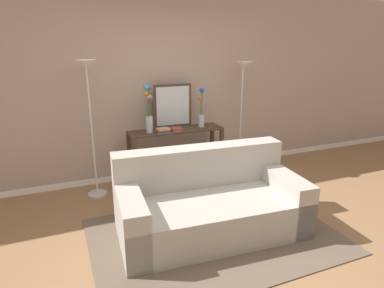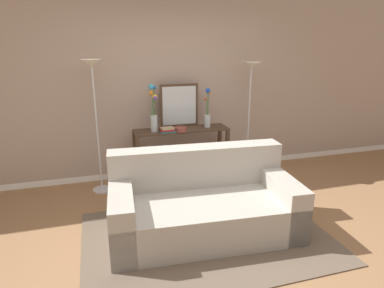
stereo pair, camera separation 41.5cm
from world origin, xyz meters
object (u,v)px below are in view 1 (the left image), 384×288
floor_lamp_right (242,87)px  vase_short_flowers (201,113)px  vase_tall_flowers (149,112)px  fruit_bowl (176,129)px  book_row_under_console (152,181)px  couch (209,204)px  wall_mirror (173,106)px  console_table (176,145)px  floor_lamp_left (88,91)px  book_stack (163,131)px

floor_lamp_right → vase_short_flowers: (-0.65, 0.04, -0.36)m
vase_tall_flowers → fruit_bowl: bearing=-15.0°
fruit_bowl → book_row_under_console: (-0.36, 0.12, -0.77)m
book_row_under_console → couch: bearing=-80.1°
vase_short_flowers → fruit_bowl: vase_short_flowers is taller
couch → wall_mirror: 1.79m
couch → vase_tall_flowers: vase_tall_flowers is taller
console_table → book_row_under_console: (-0.39, 0.00, -0.50)m
wall_mirror → vase_short_flowers: wall_mirror is taller
vase_tall_flowers → fruit_bowl: (0.36, -0.10, -0.26)m
floor_lamp_right → book_row_under_console: bearing=178.1°
couch → floor_lamp_right: 2.12m
fruit_bowl → floor_lamp_right: bearing=3.6°
console_table → couch: bearing=-95.7°
console_table → book_row_under_console: bearing=180.0°
vase_tall_flowers → book_row_under_console: vase_tall_flowers is taller
floor_lamp_right → fruit_bowl: (-1.09, -0.07, -0.54)m
floor_lamp_right → vase_tall_flowers: 1.48m
floor_lamp_left → vase_tall_flowers: bearing=2.1°
couch → book_stack: (-0.09, 1.32, 0.52)m
floor_lamp_left → vase_short_flowers: (1.58, 0.04, -0.42)m
console_table → vase_short_flowers: 0.60m
book_stack → book_row_under_console: book_stack is taller
vase_tall_flowers → book_stack: (0.17, -0.10, -0.25)m
floor_lamp_left → book_row_under_console: bearing=3.4°
wall_mirror → vase_tall_flowers: vase_tall_flowers is taller
wall_mirror → fruit_bowl: wall_mirror is taller
console_table → floor_lamp_left: size_ratio=0.77×
floor_lamp_left → vase_tall_flowers: floor_lamp_left is taller
console_table → wall_mirror: bearing=85.1°
floor_lamp_right → vase_tall_flowers: size_ratio=2.61×
book_stack → floor_lamp_right: bearing=3.1°
couch → vase_tall_flowers: (-0.26, 1.42, 0.78)m
wall_mirror → fruit_bowl: size_ratio=3.49×
console_table → vase_short_flowers: size_ratio=2.37×
wall_mirror → vase_tall_flowers: 0.45m
vase_short_flowers → vase_tall_flowers: bearing=-179.0°
couch → floor_lamp_right: bearing=49.3°
book_stack → book_row_under_console: bearing=144.3°
couch → console_table: size_ratio=1.47×
couch → fruit_bowl: bearing=85.4°
book_stack → vase_short_flowers: bearing=9.9°
couch → book_row_under_console: bearing=99.9°
wall_mirror → vase_tall_flowers: size_ratio=0.95×
console_table → book_stack: book_stack is taller
console_table → vase_short_flowers: vase_short_flowers is taller
console_table → floor_lamp_right: 1.33m
book_row_under_console → vase_short_flowers: bearing=-0.4°
floor_lamp_left → fruit_bowl: size_ratio=9.95×
floor_lamp_left → floor_lamp_right: (2.23, 0.00, -0.05)m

